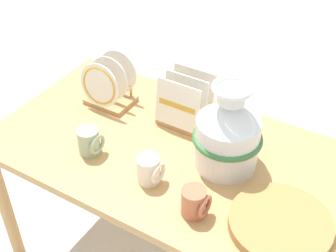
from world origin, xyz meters
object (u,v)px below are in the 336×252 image
(mug_sage_glaze, at_px, (90,141))
(mug_terracotta_glaze, at_px, (195,203))
(dish_rack_round_plates, at_px, (108,88))
(wicker_charger_stack, at_px, (280,224))
(mug_cream_glaze, at_px, (150,170))
(ceramic_vase, at_px, (228,132))
(dish_rack_square_plates, at_px, (185,108))

(mug_sage_glaze, distance_m, mug_terracotta_glaze, 0.49)
(dish_rack_round_plates, bearing_deg, wicker_charger_stack, -17.19)
(dish_rack_round_plates, relative_size, mug_cream_glaze, 2.10)
(dish_rack_round_plates, xyz_separation_m, wicker_charger_stack, (0.88, -0.27, -0.06))
(ceramic_vase, xyz_separation_m, dish_rack_square_plates, (-0.25, 0.14, -0.08))
(ceramic_vase, distance_m, dish_rack_round_plates, 0.61)
(dish_rack_round_plates, relative_size, mug_sage_glaze, 2.10)
(ceramic_vase, distance_m, mug_terracotta_glaze, 0.29)
(wicker_charger_stack, bearing_deg, ceramic_vase, 146.78)
(ceramic_vase, relative_size, mug_sage_glaze, 3.35)
(dish_rack_square_plates, xyz_separation_m, mug_sage_glaze, (-0.21, -0.35, -0.02))
(wicker_charger_stack, height_order, mug_sage_glaze, mug_sage_glaze)
(mug_cream_glaze, distance_m, mug_sage_glaze, 0.28)
(ceramic_vase, bearing_deg, dish_rack_square_plates, 150.45)
(dish_rack_round_plates, height_order, dish_rack_square_plates, dish_rack_round_plates)
(mug_terracotta_glaze, bearing_deg, ceramic_vase, 94.06)
(ceramic_vase, bearing_deg, wicker_charger_stack, -33.22)
(dish_rack_square_plates, bearing_deg, wicker_charger_stack, -31.52)
(ceramic_vase, bearing_deg, mug_sage_glaze, -156.08)
(wicker_charger_stack, xyz_separation_m, mug_sage_glaze, (-0.75, -0.02, 0.03))
(dish_rack_round_plates, xyz_separation_m, dish_rack_square_plates, (0.35, 0.06, -0.01))
(mug_sage_glaze, height_order, mug_terracotta_glaze, same)
(mug_cream_glaze, height_order, mug_sage_glaze, same)
(mug_sage_glaze, bearing_deg, mug_terracotta_glaze, -7.71)
(dish_rack_square_plates, height_order, mug_cream_glaze, dish_rack_square_plates)
(dish_rack_square_plates, height_order, mug_sage_glaze, dish_rack_square_plates)
(dish_rack_round_plates, bearing_deg, dish_rack_square_plates, 9.11)
(dish_rack_square_plates, bearing_deg, mug_terracotta_glaze, -56.81)
(dish_rack_round_plates, distance_m, dish_rack_square_plates, 0.35)
(wicker_charger_stack, bearing_deg, dish_rack_square_plates, 148.48)
(mug_sage_glaze, bearing_deg, mug_cream_glaze, -2.80)
(dish_rack_square_plates, bearing_deg, mug_sage_glaze, -121.40)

